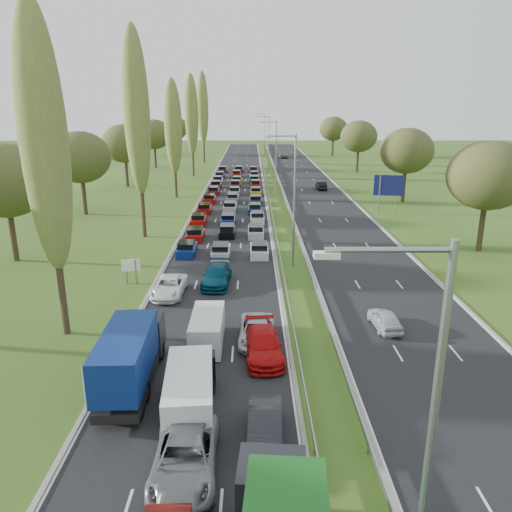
{
  "coord_description": "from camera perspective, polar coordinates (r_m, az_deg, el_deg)",
  "views": [
    {
      "loc": [
        0.69,
        -1.0,
        14.43
      ],
      "look_at": [
        1.05,
        41.35,
        1.5
      ],
      "focal_mm": 35.0,
      "sensor_mm": 36.0,
      "label": 1
    }
  ],
  "objects": [
    {
      "name": "ground",
      "position": [
        82.36,
        2.19,
        6.88
      ],
      "size": [
        260.0,
        260.0,
        0.0
      ],
      "primitive_type": "plane",
      "color": "#344D18",
      "rests_on": "ground"
    },
    {
      "name": "near_carriageway",
      "position": [
        84.79,
        -2.49,
        7.16
      ],
      "size": [
        10.5,
        215.0,
        0.04
      ],
      "primitive_type": "cube",
      "color": "black",
      "rests_on": "ground"
    },
    {
      "name": "far_carriageway",
      "position": [
        85.39,
        6.67,
        7.14
      ],
      "size": [
        10.5,
        215.0,
        0.04
      ],
      "primitive_type": "cube",
      "color": "black",
      "rests_on": "ground"
    },
    {
      "name": "central_reservation",
      "position": [
        84.73,
        2.11,
        7.54
      ],
      "size": [
        2.36,
        215.0,
        0.32
      ],
      "color": "gray",
      "rests_on": "ground"
    },
    {
      "name": "lamp_columns",
      "position": [
        79.54,
        2.3,
        10.88
      ],
      "size": [
        0.18,
        140.18,
        12.0
      ],
      "color": "gray",
      "rests_on": "ground"
    },
    {
      "name": "poplar_row",
      "position": [
        70.26,
        -10.85,
        15.02
      ],
      "size": [
        2.8,
        127.8,
        22.44
      ],
      "color": "#2D2116",
      "rests_on": "ground"
    },
    {
      "name": "woodland_left",
      "position": [
        67.88,
        -20.35,
        10.24
      ],
      "size": [
        8.0,
        166.0,
        11.1
      ],
      "color": "#2D2116",
      "rests_on": "ground"
    },
    {
      "name": "woodland_right",
      "position": [
        71.89,
        18.77,
        10.71
      ],
      "size": [
        8.0,
        153.0,
        11.1
      ],
      "color": "#2D2116",
      "rests_on": "ground"
    },
    {
      "name": "traffic_queue_fill",
      "position": [
        79.87,
        -2.61,
        6.87
      ],
      "size": [
        9.1,
        67.84,
        0.8
      ],
      "color": "navy",
      "rests_on": "ground"
    },
    {
      "name": "near_car_2",
      "position": [
        39.76,
        -9.89,
        -3.46
      ],
      "size": [
        2.56,
        5.15,
        1.4
      ],
      "primitive_type": "imported",
      "rotation": [
        0.0,
        0.0,
        -0.05
      ],
      "color": "white",
      "rests_on": "near_carriageway"
    },
    {
      "name": "near_car_6",
      "position": [
        21.85,
        -8.08,
        -21.81
      ],
      "size": [
        2.7,
        5.67,
        1.56
      ],
      "primitive_type": "imported",
      "rotation": [
        0.0,
        0.0,
        0.02
      ],
      "color": "slate",
      "rests_on": "near_carriageway"
    },
    {
      "name": "near_car_7",
      "position": [
        41.57,
        -4.52,
        -2.23
      ],
      "size": [
        2.48,
        5.45,
        1.55
      ],
      "primitive_type": "imported",
      "rotation": [
        0.0,
        0.0,
        -0.06
      ],
      "color": "#05344B",
      "rests_on": "near_carriageway"
    },
    {
      "name": "near_car_8",
      "position": [
        42.27,
        -4.6,
        -2.06
      ],
      "size": [
        1.76,
        3.94,
        1.32
      ],
      "primitive_type": "imported",
      "rotation": [
        0.0,
        0.0,
        -0.05
      ],
      "color": "#CCC00D",
      "rests_on": "near_carriageway"
    },
    {
      "name": "near_car_9",
      "position": [
        23.37,
        1.03,
        -18.92
      ],
      "size": [
        1.65,
        4.36,
        1.42
      ],
      "primitive_type": "imported",
      "rotation": [
        0.0,
        0.0,
        -0.04
      ],
      "color": "black",
      "rests_on": "near_carriageway"
    },
    {
      "name": "near_car_10",
      "position": [
        31.8,
        0.14,
        -8.59
      ],
      "size": [
        2.38,
        5.0,
        1.38
      ],
      "primitive_type": "imported",
      "rotation": [
        0.0,
        0.0,
        -0.02
      ],
      "color": "silver",
      "rests_on": "near_carriageway"
    },
    {
      "name": "near_car_11",
      "position": [
        29.98,
        0.84,
        -10.08
      ],
      "size": [
        2.53,
        5.47,
        1.55
      ],
      "primitive_type": "imported",
      "rotation": [
        0.0,
        0.0,
        0.07
      ],
      "color": "#B30B0C",
      "rests_on": "near_carriageway"
    },
    {
      "name": "far_car_0",
      "position": [
        34.68,
        14.52,
        -6.98
      ],
      "size": [
        1.79,
        3.91,
        1.3
      ],
      "primitive_type": "imported",
      "rotation": [
        0.0,
        0.0,
        3.21
      ],
      "color": "#B3B7BD",
      "rests_on": "far_carriageway"
    },
    {
      "name": "far_car_1",
      "position": [
        89.25,
        7.46,
        8.0
      ],
      "size": [
        1.64,
        4.31,
        1.4
      ],
      "primitive_type": "imported",
      "rotation": [
        0.0,
        0.0,
        3.18
      ],
      "color": "black",
      "rests_on": "far_carriageway"
    },
    {
      "name": "far_car_2",
      "position": [
        141.88,
        3.16,
        11.42
      ],
      "size": [
        2.85,
        5.43,
        1.46
      ],
      "primitive_type": "imported",
      "rotation": [
        0.0,
        0.0,
        3.06
      ],
      "color": "gray",
      "rests_on": "far_carriageway"
    },
    {
      "name": "blue_lorry",
      "position": [
        27.43,
        -14.11,
        -10.96
      ],
      "size": [
        2.28,
        8.21,
        3.47
      ],
      "rotation": [
        0.0,
        0.0,
        0.03
      ],
      "color": "black",
      "rests_on": "near_carriageway"
    },
    {
      "name": "white_van_front",
      "position": [
        25.19,
        -7.54,
        -14.98
      ],
      "size": [
        2.21,
        5.63,
        2.26
      ],
      "rotation": [
        0.0,
        0.0,
        0.08
      ],
      "color": "silver",
      "rests_on": "near_carriageway"
    },
    {
      "name": "white_van_rear",
      "position": [
        31.66,
        -5.54,
        -8.19
      ],
      "size": [
        1.91,
        4.88,
        1.96
      ],
      "rotation": [
        0.0,
        0.0,
        -0.0
      ],
      "color": "silver",
      "rests_on": "near_carriageway"
    },
    {
      "name": "info_sign",
      "position": [
        42.77,
        -14.11,
        -1.33
      ],
      "size": [
        1.49,
        0.36,
        2.1
      ],
      "color": "gray",
      "rests_on": "ground"
    },
    {
      "name": "direction_sign",
      "position": [
        71.05,
        14.92,
        7.62
      ],
      "size": [
        3.97,
        0.73,
        5.2
      ],
      "color": "gray",
      "rests_on": "ground"
    }
  ]
}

